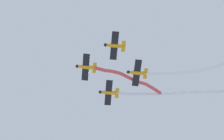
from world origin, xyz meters
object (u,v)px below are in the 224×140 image
object	(u,v)px
airplane_left_wing	(115,46)
airplane_slot	(137,73)
airplane_right_wing	(109,93)
airplane_lead	(86,67)

from	to	relation	value
airplane_left_wing	airplane_slot	xyz separation A→B (m)	(4.85, 7.68, 0.20)
airplane_left_wing	airplane_right_wing	size ratio (longest dim) A/B	1.00
airplane_lead	airplane_right_wing	world-z (taller)	airplane_right_wing
airplane_left_wing	airplane_lead	bearing A→B (deg)	-43.48
airplane_lead	airplane_right_wing	distance (m)	9.09
airplane_left_wing	airplane_slot	distance (m)	9.08
airplane_left_wing	airplane_right_wing	xyz separation A→B (m)	(-2.83, 12.53, 0.70)
airplane_right_wing	airplane_left_wing	bearing A→B (deg)	92.08
airplane_right_wing	airplane_slot	bearing A→B (deg)	137.06
airplane_lead	airplane_right_wing	bearing A→B (deg)	-134.27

